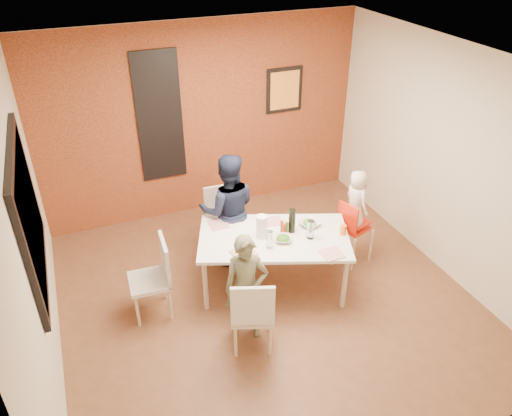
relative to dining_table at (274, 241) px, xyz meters
name	(u,v)px	position (x,y,z in m)	size (l,w,h in m)	color
ground	(266,298)	(-0.17, -0.19, -0.64)	(4.50, 4.50, 0.00)	brown
ceiling	(269,64)	(-0.17, -0.19, 2.06)	(4.50, 4.50, 0.02)	silver
wall_back	(203,121)	(-0.17, 2.06, 0.71)	(4.50, 0.02, 2.70)	beige
wall_front	(400,356)	(-0.17, -2.44, 0.71)	(4.50, 0.02, 2.70)	beige
wall_left	(30,245)	(-2.42, -0.19, 0.71)	(0.02, 4.50, 2.70)	beige
wall_right	(445,161)	(2.08, -0.19, 0.71)	(0.02, 4.50, 2.70)	beige
brick_accent_wall	(204,121)	(-0.17, 2.04, 0.71)	(4.50, 0.02, 2.70)	maroon
picture_window_frame	(28,214)	(-2.39, 0.01, 0.91)	(0.05, 1.70, 1.30)	black
picture_window_pane	(30,214)	(-2.38, 0.01, 0.91)	(0.02, 1.55, 1.15)	black
glassblock_strip	(159,117)	(-0.77, 2.03, 0.86)	(0.55, 0.03, 1.70)	#B4BCC4
glassblock_surround	(160,117)	(-0.77, 2.02, 0.86)	(0.60, 0.03, 1.76)	black
art_print_frame	(284,90)	(1.03, 2.02, 1.01)	(0.54, 0.03, 0.64)	black
art_print_canvas	(285,90)	(1.03, 2.01, 1.01)	(0.44, 0.01, 0.54)	#FAA937
dining_table	(274,241)	(0.00, 0.00, 0.00)	(1.90, 1.47, 0.70)	white
chair_near	(252,312)	(-0.60, -0.85, -0.13)	(0.54, 0.54, 0.90)	silver
chair_far	(223,217)	(-0.31, 0.91, -0.14)	(0.43, 0.43, 0.89)	silver
chair_left	(156,274)	(-1.34, 0.07, -0.13)	(0.45, 0.45, 0.92)	silver
high_chair	(352,226)	(1.09, 0.08, -0.12)	(0.45, 0.45, 0.86)	red
child_near	(246,288)	(-0.57, -0.61, -0.03)	(0.44, 0.29, 1.21)	#5D5D43
child_far	(228,210)	(-0.31, 0.67, 0.09)	(0.71, 0.56, 1.47)	#161C32
toddler	(356,200)	(1.11, 0.10, 0.24)	(0.37, 0.24, 0.75)	silver
plate_near_left	(243,253)	(-0.43, -0.17, 0.07)	(0.23, 0.23, 0.01)	silver
plate_far_mid	(273,221)	(0.11, 0.28, 0.07)	(0.20, 0.20, 0.01)	silver
plate_near_right	(332,254)	(0.44, -0.54, 0.07)	(0.22, 0.22, 0.01)	white
plate_far_left	(219,224)	(-0.50, 0.46, 0.07)	(0.21, 0.21, 0.01)	silver
salad_bowl_a	(283,239)	(0.06, -0.12, 0.09)	(0.20, 0.20, 0.05)	silver
salad_bowl_b	(309,223)	(0.47, 0.05, 0.09)	(0.24, 0.24, 0.06)	white
wine_bottle	(292,221)	(0.22, 0.01, 0.21)	(0.08, 0.08, 0.29)	black
wine_glass_a	(270,239)	(-0.13, -0.17, 0.16)	(0.07, 0.07, 0.20)	silver
wine_glass_b	(310,230)	(0.36, -0.18, 0.17)	(0.08, 0.08, 0.22)	silver
paper_towel_roll	(262,227)	(-0.13, 0.04, 0.20)	(0.12, 0.12, 0.27)	white
condiment_red	(284,229)	(0.11, -0.01, 0.14)	(0.04, 0.04, 0.15)	red
condiment_green	(287,228)	(0.16, 0.01, 0.13)	(0.04, 0.04, 0.14)	#307627
condiment_brown	(282,226)	(0.12, 0.06, 0.13)	(0.04, 0.04, 0.14)	brown
sippy_cup	(343,230)	(0.74, -0.25, 0.12)	(0.07, 0.07, 0.12)	orange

